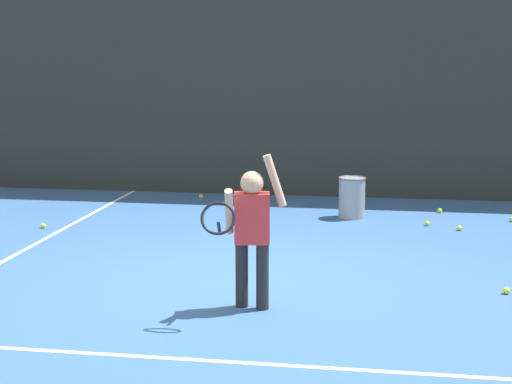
{
  "coord_description": "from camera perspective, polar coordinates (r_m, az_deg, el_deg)",
  "views": [
    {
      "loc": [
        1.23,
        -6.97,
        2.12
      ],
      "look_at": [
        0.12,
        0.2,
        0.85
      ],
      "focal_mm": 52.37,
      "sensor_mm": 36.0,
      "label": 1
    }
  ],
  "objects": [
    {
      "name": "tennis_player",
      "position": [
        6.38,
        -0.41,
        -2.68
      ],
      "size": [
        0.65,
        0.65,
        1.35
      ],
      "rotation": [
        0.0,
        0.0,
        0.15
      ],
      "color": "#232326",
      "rests_on": "ground"
    },
    {
      "name": "tennis_ball_5",
      "position": [
        10.92,
        13.85,
        -1.38
      ],
      "size": [
        0.07,
        0.07,
        0.07
      ],
      "primitive_type": "sphere",
      "color": "#CCE033",
      "rests_on": "ground"
    },
    {
      "name": "fence_post_2",
      "position": [
        11.88,
        13.22,
        9.23
      ],
      "size": [
        0.09,
        0.09,
        4.06
      ],
      "primitive_type": "cylinder",
      "color": "slate",
      "rests_on": "ground"
    },
    {
      "name": "ball_hopper",
      "position": [
        10.32,
        7.33,
        -0.37
      ],
      "size": [
        0.38,
        0.38,
        0.56
      ],
      "color": "gray",
      "rests_on": "ground"
    },
    {
      "name": "court_line_baseline",
      "position": [
        5.53,
        -4.89,
        -12.63
      ],
      "size": [
        9.0,
        0.05,
        0.0
      ],
      "primitive_type": "cube",
      "color": "white",
      "rests_on": "ground"
    },
    {
      "name": "court_line_sideline",
      "position": [
        9.11,
        -16.71,
        -3.93
      ],
      "size": [
        0.05,
        9.0,
        0.0
      ],
      "primitive_type": "cube",
      "color": "white",
      "rests_on": "ground"
    },
    {
      "name": "tennis_ball_6",
      "position": [
        10.58,
        18.96,
        -1.99
      ],
      "size": [
        0.07,
        0.07,
        0.07
      ],
      "primitive_type": "sphere",
      "color": "#CCE033",
      "rests_on": "ground"
    },
    {
      "name": "tennis_ball_0",
      "position": [
        11.75,
        -4.22,
        -0.33
      ],
      "size": [
        0.07,
        0.07,
        0.07
      ],
      "primitive_type": "sphere",
      "color": "#CCE033",
      "rests_on": "ground"
    },
    {
      "name": "tennis_ball_1",
      "position": [
        10.02,
        12.94,
        -2.35
      ],
      "size": [
        0.07,
        0.07,
        0.07
      ],
      "primitive_type": "sphere",
      "color": "#CCE033",
      "rests_on": "ground"
    },
    {
      "name": "fence_post_1",
      "position": [
        12.31,
        -7.03,
        9.43
      ],
      "size": [
        0.09,
        0.09,
        4.06
      ],
      "primitive_type": "cylinder",
      "color": "slate",
      "rests_on": "ground"
    },
    {
      "name": "tennis_ball_4",
      "position": [
        9.84,
        15.28,
        -2.67
      ],
      "size": [
        0.07,
        0.07,
        0.07
      ],
      "primitive_type": "sphere",
      "color": "#CCE033",
      "rests_on": "ground"
    },
    {
      "name": "tennis_ball_3",
      "position": [
        7.33,
        18.58,
        -7.15
      ],
      "size": [
        0.07,
        0.07,
        0.07
      ],
      "primitive_type": "sphere",
      "color": "#CCE033",
      "rests_on": "ground"
    },
    {
      "name": "tennis_ball_2",
      "position": [
        10.02,
        -15.95,
        -2.48
      ],
      "size": [
        0.07,
        0.07,
        0.07
      ],
      "primitive_type": "sphere",
      "color": "#CCE033",
      "rests_on": "ground"
    },
    {
      "name": "ground_plane",
      "position": [
        7.39,
        -1.17,
        -6.74
      ],
      "size": [
        20.0,
        20.0,
        0.0
      ],
      "primitive_type": "plane",
      "color": "#335B93"
    },
    {
      "name": "back_fence_windscreen",
      "position": [
        11.85,
        2.89,
        9.11
      ],
      "size": [
        12.95,
        0.08,
        3.91
      ],
      "primitive_type": "cube",
      "color": "#282D2B",
      "rests_on": "ground"
    }
  ]
}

